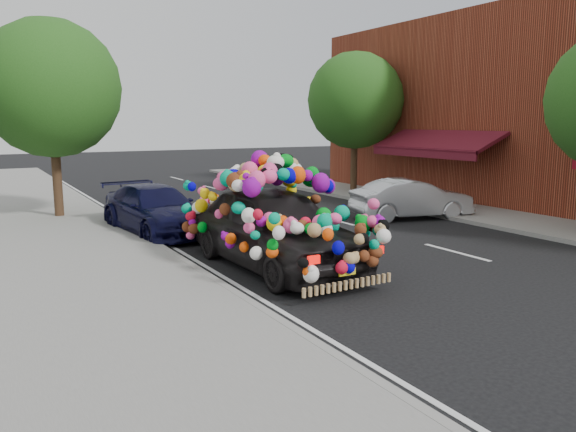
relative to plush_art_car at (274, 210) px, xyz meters
name	(u,v)px	position (x,y,z in m)	size (l,w,h in m)	color
ground	(329,273)	(0.73, -0.98, -1.22)	(100.00, 100.00, 0.00)	black
sidewalk	(114,304)	(-3.57, -0.98, -1.16)	(4.00, 60.00, 0.12)	gray
kerb	(222,286)	(-1.62, -0.98, -1.16)	(0.15, 60.00, 0.13)	gray
footpath_far	(489,216)	(8.93, 2.02, -1.16)	(3.00, 40.00, 0.12)	gray
lane_markings	(456,252)	(4.33, -0.98, -1.22)	(6.00, 50.00, 0.01)	silver
tree_near_sidewalk	(51,89)	(-3.07, 8.52, 2.80)	(4.20, 4.20, 6.13)	#332114
tree_far_b	(355,101)	(8.73, 9.02, 2.67)	(4.00, 4.00, 5.90)	#332114
plush_art_car	(274,210)	(0.00, 0.00, 0.00)	(2.49, 5.28, 2.36)	black
navy_sedan	(156,209)	(-1.07, 4.88, -0.57)	(1.82, 4.48, 1.30)	black
silver_hatchback	(412,199)	(6.65, 3.13, -0.60)	(1.33, 3.80, 1.25)	#B8BAC0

